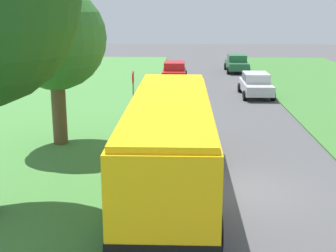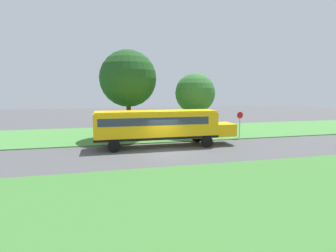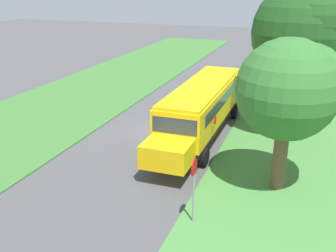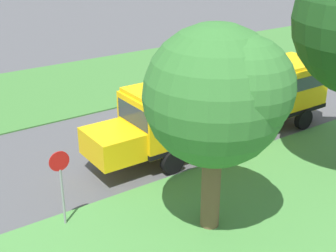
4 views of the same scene
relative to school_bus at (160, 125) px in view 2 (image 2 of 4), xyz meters
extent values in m
plane|color=#4C4C4F|center=(2.45, 0.07, -1.92)|extent=(120.00, 120.00, 0.00)
cube|color=#47843D|center=(-7.55, 0.07, -1.88)|extent=(12.00, 80.00, 0.08)
cube|color=#3D7533|center=(11.45, 0.07, -1.89)|extent=(10.00, 80.00, 0.07)
cube|color=yellow|center=(0.00, -0.29, -0.02)|extent=(2.50, 10.50, 2.20)
cube|color=yellow|center=(0.00, 5.91, -0.57)|extent=(2.20, 1.90, 1.10)
cube|color=yellow|center=(0.00, -0.29, 1.16)|extent=(2.35, 10.29, 0.16)
cube|color=black|center=(0.00, -0.29, -1.00)|extent=(2.54, 10.54, 0.20)
cube|color=#2D3842|center=(0.00, -0.59, 0.44)|extent=(2.53, 9.24, 0.64)
cube|color=#2D3842|center=(0.00, 4.91, 0.44)|extent=(2.25, 0.12, 0.80)
cylinder|color=red|center=(-1.43, 2.60, 0.13)|extent=(0.03, 0.44, 0.44)
cylinder|color=black|center=(-1.25, 3.91, -1.42)|extent=(0.30, 1.00, 1.00)
cylinder|color=black|center=(1.25, 3.91, -1.42)|extent=(0.30, 1.00, 1.00)
cylinder|color=black|center=(-1.25, -3.96, -1.42)|extent=(0.30, 1.00, 1.00)
cylinder|color=black|center=(1.25, -3.96, -1.42)|extent=(0.30, 1.00, 1.00)
cylinder|color=#4C3826|center=(-5.14, -2.16, 0.06)|extent=(0.46, 0.46, 3.96)
sphere|color=#1E4C1C|center=(-5.14, -2.16, 4.20)|extent=(5.77, 5.77, 5.77)
sphere|color=#1E4C1C|center=(-5.64, -1.62, 4.78)|extent=(4.25, 4.25, 4.25)
cylinder|color=brown|center=(-4.95, 5.01, -0.42)|extent=(0.62, 0.62, 3.00)
sphere|color=#33702D|center=(-4.95, 5.01, 2.70)|extent=(4.31, 4.31, 4.31)
sphere|color=#33702D|center=(-5.69, 4.65, 3.07)|extent=(3.06, 3.06, 3.06)
cylinder|color=gray|center=(-2.15, 8.92, -0.87)|extent=(0.08, 0.08, 2.10)
cylinder|color=red|center=(-2.15, 8.92, 0.48)|extent=(0.03, 0.68, 0.68)
camera|label=1|loc=(0.43, -14.49, 4.04)|focal=50.00mm
camera|label=2|loc=(22.09, -4.72, 2.86)|focal=28.00mm
camera|label=3|loc=(-5.68, 21.48, 6.92)|focal=42.00mm
camera|label=4|loc=(-14.85, 13.56, 7.30)|focal=50.00mm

